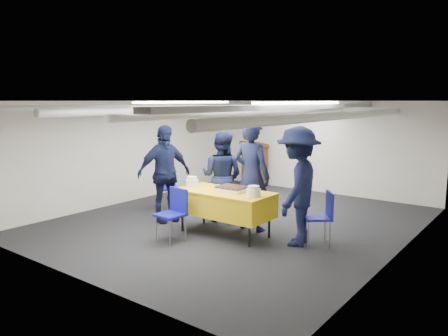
{
  "coord_description": "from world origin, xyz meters",
  "views": [
    {
      "loc": [
        4.74,
        -6.66,
        2.31
      ],
      "look_at": [
        -0.16,
        -0.2,
        1.05
      ],
      "focal_mm": 35.0,
      "sensor_mm": 36.0,
      "label": 1
    }
  ],
  "objects_px": {
    "chair_left": "(167,184)",
    "sailor_d": "(298,186)",
    "chair_right": "(323,212)",
    "sailor_c": "(164,174)",
    "serving_table": "(225,203)",
    "chair_near": "(174,209)",
    "sailor_b": "(222,176)",
    "podium": "(255,164)",
    "sailor_a": "(252,176)",
    "sheet_cake": "(232,189)"
  },
  "relations": [
    {
      "from": "chair_near",
      "to": "sailor_a",
      "type": "xyz_separation_m",
      "value": [
        0.68,
        1.29,
        0.45
      ]
    },
    {
      "from": "chair_near",
      "to": "sailor_d",
      "type": "distance_m",
      "value": 2.05
    },
    {
      "from": "podium",
      "to": "chair_right",
      "type": "relative_size",
      "value": 1.44
    },
    {
      "from": "chair_near",
      "to": "chair_left",
      "type": "relative_size",
      "value": 1.0
    },
    {
      "from": "sheet_cake",
      "to": "sailor_c",
      "type": "relative_size",
      "value": 0.28
    },
    {
      "from": "sheet_cake",
      "to": "sailor_a",
      "type": "distance_m",
      "value": 0.5
    },
    {
      "from": "sheet_cake",
      "to": "chair_left",
      "type": "relative_size",
      "value": 0.59
    },
    {
      "from": "serving_table",
      "to": "chair_left",
      "type": "distance_m",
      "value": 2.25
    },
    {
      "from": "chair_left",
      "to": "chair_near",
      "type": "bearing_deg",
      "value": -42.45
    },
    {
      "from": "podium",
      "to": "sheet_cake",
      "type": "bearing_deg",
      "value": -61.97
    },
    {
      "from": "chair_near",
      "to": "chair_right",
      "type": "xyz_separation_m",
      "value": [
        2.05,
        1.28,
        0.0
      ]
    },
    {
      "from": "sailor_a",
      "to": "sailor_c",
      "type": "relative_size",
      "value": 1.06
    },
    {
      "from": "sheet_cake",
      "to": "chair_near",
      "type": "relative_size",
      "value": 0.59
    },
    {
      "from": "chair_left",
      "to": "sailor_d",
      "type": "bearing_deg",
      "value": -7.76
    },
    {
      "from": "sailor_b",
      "to": "sheet_cake",
      "type": "bearing_deg",
      "value": 124.97
    },
    {
      "from": "chair_right",
      "to": "sailor_b",
      "type": "xyz_separation_m",
      "value": [
        -2.17,
        0.16,
        0.33
      ]
    },
    {
      "from": "serving_table",
      "to": "sailor_c",
      "type": "relative_size",
      "value": 0.91
    },
    {
      "from": "podium",
      "to": "sailor_b",
      "type": "xyz_separation_m",
      "value": [
        1.32,
        -3.16,
        0.25
      ]
    },
    {
      "from": "chair_right",
      "to": "sailor_c",
      "type": "relative_size",
      "value": 0.47
    },
    {
      "from": "chair_right",
      "to": "sailor_d",
      "type": "distance_m",
      "value": 0.59
    },
    {
      "from": "sailor_c",
      "to": "sailor_d",
      "type": "height_order",
      "value": "sailor_d"
    },
    {
      "from": "sailor_d",
      "to": "sailor_b",
      "type": "bearing_deg",
      "value": -115.57
    },
    {
      "from": "chair_left",
      "to": "sailor_b",
      "type": "bearing_deg",
      "value": -2.49
    },
    {
      "from": "sailor_b",
      "to": "sailor_c",
      "type": "bearing_deg",
      "value": 26.97
    },
    {
      "from": "chair_near",
      "to": "chair_right",
      "type": "height_order",
      "value": "same"
    },
    {
      "from": "sailor_b",
      "to": "podium",
      "type": "bearing_deg",
      "value": -80.45
    },
    {
      "from": "serving_table",
      "to": "podium",
      "type": "relative_size",
      "value": 1.34
    },
    {
      "from": "sailor_a",
      "to": "sailor_d",
      "type": "xyz_separation_m",
      "value": [
        1.03,
        -0.23,
        -0.02
      ]
    },
    {
      "from": "chair_left",
      "to": "sailor_c",
      "type": "height_order",
      "value": "sailor_c"
    },
    {
      "from": "chair_left",
      "to": "chair_right",
      "type": "bearing_deg",
      "value": -3.57
    },
    {
      "from": "sailor_c",
      "to": "sailor_a",
      "type": "bearing_deg",
      "value": -53.57
    },
    {
      "from": "sailor_a",
      "to": "chair_right",
      "type": "bearing_deg",
      "value": -179.3
    },
    {
      "from": "chair_right",
      "to": "chair_left",
      "type": "relative_size",
      "value": 1.0
    },
    {
      "from": "chair_near",
      "to": "chair_left",
      "type": "xyz_separation_m",
      "value": [
        -1.66,
        1.51,
        0.0
      ]
    },
    {
      "from": "chair_right",
      "to": "sailor_c",
      "type": "height_order",
      "value": "sailor_c"
    },
    {
      "from": "podium",
      "to": "chair_left",
      "type": "distance_m",
      "value": 3.11
    },
    {
      "from": "sailor_b",
      "to": "sailor_c",
      "type": "height_order",
      "value": "sailor_c"
    },
    {
      "from": "chair_right",
      "to": "sailor_c",
      "type": "xyz_separation_m",
      "value": [
        -3.01,
        -0.54,
        0.4
      ]
    },
    {
      "from": "serving_table",
      "to": "sailor_c",
      "type": "xyz_separation_m",
      "value": [
        -1.43,
        -0.02,
        0.37
      ]
    },
    {
      "from": "sailor_b",
      "to": "sailor_d",
      "type": "bearing_deg",
      "value": 154.8
    },
    {
      "from": "chair_near",
      "to": "chair_left",
      "type": "height_order",
      "value": "same"
    },
    {
      "from": "podium",
      "to": "chair_right",
      "type": "bearing_deg",
      "value": -43.65
    },
    {
      "from": "chair_left",
      "to": "sailor_a",
      "type": "xyz_separation_m",
      "value": [
        2.33,
        -0.23,
        0.45
      ]
    },
    {
      "from": "podium",
      "to": "sailor_b",
      "type": "bearing_deg",
      "value": -67.35
    },
    {
      "from": "serving_table",
      "to": "chair_left",
      "type": "relative_size",
      "value": 1.93
    },
    {
      "from": "serving_table",
      "to": "sheet_cake",
      "type": "bearing_deg",
      "value": 28.31
    },
    {
      "from": "chair_right",
      "to": "sheet_cake",
      "type": "bearing_deg",
      "value": -162.54
    },
    {
      "from": "sheet_cake",
      "to": "chair_right",
      "type": "relative_size",
      "value": 0.59
    },
    {
      "from": "serving_table",
      "to": "chair_near",
      "type": "bearing_deg",
      "value": -121.63
    },
    {
      "from": "sailor_a",
      "to": "sailor_c",
      "type": "bearing_deg",
      "value": 19.22
    }
  ]
}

